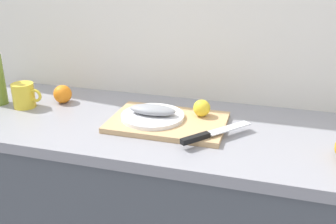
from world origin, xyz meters
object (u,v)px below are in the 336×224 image
Objects in this scene: chef_knife at (208,134)px; lemon_0 at (202,108)px; fish_fillet at (152,110)px; coffee_mug_1 at (24,95)px; cutting_board at (168,122)px; white_plate at (152,117)px.

lemon_0 reaches higher than chef_knife.
chef_knife is at bearing -22.91° from fish_fillet.
fish_fillet is 0.19m from lemon_0.
lemon_0 is 0.74m from coffee_mug_1.
coffee_mug_1 is at bearing 178.73° from fish_fillet.
cutting_board is 1.80× the size of white_plate.
fish_fillet reaches higher than white_plate.
fish_fillet is 2.75× the size of lemon_0.
fish_fillet is 0.75× the size of chef_knife.
coffee_mug_1 is (-0.62, 0.01, 0.04)m from cutting_board.
coffee_mug_1 reaches higher than fish_fillet.
white_plate is at bearing -156.35° from lemon_0.
lemon_0 is at bearing 23.65° from fish_fillet.
chef_knife reaches higher than cutting_board.
white_plate is 0.03m from fish_fillet.
chef_knife is at bearing -22.91° from white_plate.
chef_knife is 0.18m from lemon_0.
white_plate is at bearing -1.27° from coffee_mug_1.
white_plate is 0.56m from coffee_mug_1.
fish_fillet reaches higher than cutting_board.
coffee_mug_1 reaches higher than chef_knife.
lemon_0 is at bearing 59.42° from chef_knife.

